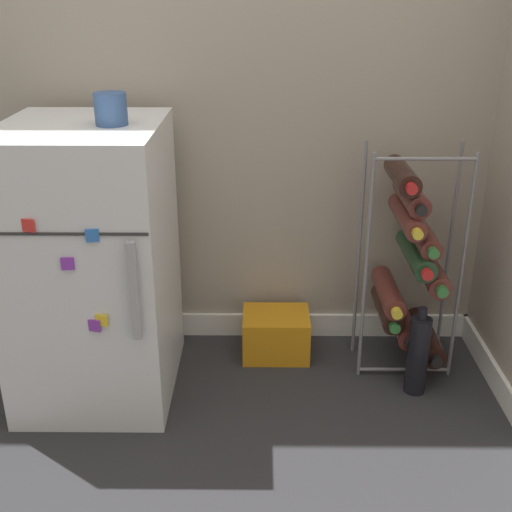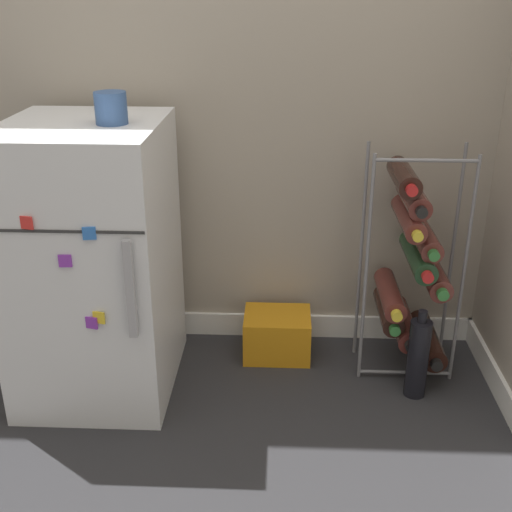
{
  "view_description": "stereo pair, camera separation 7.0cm",
  "coord_description": "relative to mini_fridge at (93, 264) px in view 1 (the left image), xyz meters",
  "views": [
    {
      "loc": [
        0.18,
        -1.57,
        1.27
      ],
      "look_at": [
        0.16,
        0.37,
        0.45
      ],
      "focal_mm": 45.0,
      "sensor_mm": 36.0,
      "label": 1
    },
    {
      "loc": [
        0.25,
        -1.57,
        1.27
      ],
      "look_at": [
        0.16,
        0.37,
        0.45
      ],
      "focal_mm": 45.0,
      "sensor_mm": 36.0,
      "label": 2
    }
  ],
  "objects": [
    {
      "name": "loose_bottle_floor",
      "position": [
        1.06,
        -0.04,
        -0.31
      ],
      "size": [
        0.07,
        0.07,
        0.31
      ],
      "color": "black",
      "rests_on": "ground_plane"
    },
    {
      "name": "ground_plane",
      "position": [
        0.36,
        -0.3,
        -0.45
      ],
      "size": [
        14.0,
        14.0,
        0.0
      ],
      "primitive_type": "plane",
      "color": "#28282B"
    },
    {
      "name": "mini_fridge",
      "position": [
        0.0,
        0.0,
        0.0
      ],
      "size": [
        0.48,
        0.57,
        0.89
      ],
      "color": "silver",
      "rests_on": "ground_plane"
    },
    {
      "name": "fridge_top_cup",
      "position": [
        0.1,
        -0.02,
        0.49
      ],
      "size": [
        0.09,
        0.09,
        0.09
      ],
      "color": "#335184",
      "rests_on": "mini_fridge"
    },
    {
      "name": "wine_rack",
      "position": [
        1.04,
        0.13,
        -0.07
      ],
      "size": [
        0.33,
        0.33,
        0.8
      ],
      "color": "slate",
      "rests_on": "ground_plane"
    },
    {
      "name": "soda_box",
      "position": [
        0.59,
        0.19,
        -0.37
      ],
      "size": [
        0.24,
        0.19,
        0.16
      ],
      "color": "orange",
      "rests_on": "ground_plane"
    }
  ]
}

